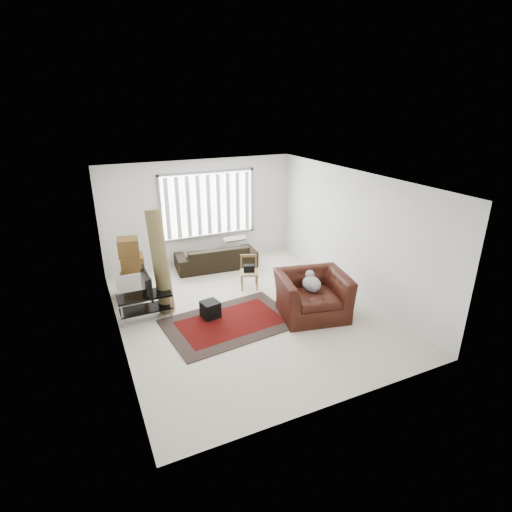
{
  "coord_description": "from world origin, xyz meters",
  "views": [
    {
      "loc": [
        -2.9,
        -6.64,
        4.03
      ],
      "look_at": [
        0.32,
        0.31,
        1.05
      ],
      "focal_mm": 28.0,
      "sensor_mm": 36.0,
      "label": 1
    }
  ],
  "objects_px": {
    "moving_boxes": "(132,269)",
    "side_chair": "(249,270)",
    "armchair": "(312,292)",
    "sofa": "(216,253)",
    "tv_stand": "(145,301)"
  },
  "relations": [
    {
      "from": "tv_stand",
      "to": "sofa",
      "type": "distance_m",
      "value": 2.83
    },
    {
      "from": "moving_boxes",
      "to": "side_chair",
      "type": "bearing_deg",
      "value": -17.14
    },
    {
      "from": "tv_stand",
      "to": "moving_boxes",
      "type": "bearing_deg",
      "value": 91.77
    },
    {
      "from": "tv_stand",
      "to": "moving_boxes",
      "type": "distance_m",
      "value": 1.21
    },
    {
      "from": "tv_stand",
      "to": "armchair",
      "type": "distance_m",
      "value": 3.3
    },
    {
      "from": "moving_boxes",
      "to": "tv_stand",
      "type": "bearing_deg",
      "value": -88.23
    },
    {
      "from": "armchair",
      "to": "moving_boxes",
      "type": "bearing_deg",
      "value": 153.87
    },
    {
      "from": "tv_stand",
      "to": "side_chair",
      "type": "bearing_deg",
      "value": 10.02
    },
    {
      "from": "moving_boxes",
      "to": "sofa",
      "type": "xyz_separation_m",
      "value": [
        2.17,
        0.67,
        -0.21
      ]
    },
    {
      "from": "side_chair",
      "to": "armchair",
      "type": "relative_size",
      "value": 0.48
    },
    {
      "from": "moving_boxes",
      "to": "side_chair",
      "type": "relative_size",
      "value": 1.74
    },
    {
      "from": "moving_boxes",
      "to": "armchair",
      "type": "distance_m",
      "value": 3.94
    },
    {
      "from": "sofa",
      "to": "armchair",
      "type": "distance_m",
      "value": 3.25
    },
    {
      "from": "sofa",
      "to": "side_chair",
      "type": "bearing_deg",
      "value": 106.16
    },
    {
      "from": "tv_stand",
      "to": "sofa",
      "type": "relative_size",
      "value": 0.51
    }
  ]
}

